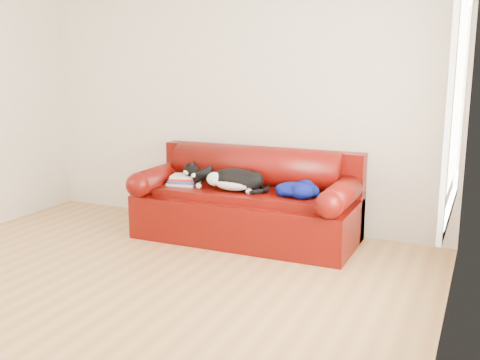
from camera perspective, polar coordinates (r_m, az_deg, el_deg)
The scene contains 7 objects.
ground at distance 4.43m, azimuth -11.54°, elevation -10.76°, with size 4.50×4.50×0.00m, color #9B6D3E.
room_shell at distance 4.03m, azimuth -10.94°, elevation 11.38°, with size 4.52×4.02×2.61m.
sofa_base at distance 5.42m, azimuth 0.62°, elevation -3.60°, with size 2.10×0.90×0.50m.
sofa_back at distance 5.56m, azimuth 1.63°, elevation 0.03°, with size 2.10×1.01×0.88m.
book_stack at distance 5.54m, azimuth -5.68°, elevation -0.00°, with size 0.30×0.26×0.10m.
cat at distance 5.25m, azimuth -0.54°, elevation -0.02°, with size 0.75×0.39×0.26m.
blanket at distance 5.10m, azimuth 5.74°, elevation -0.90°, with size 0.48×0.48×0.14m.
Camera 1 is at (2.42, -3.29, 1.69)m, focal length 42.00 mm.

